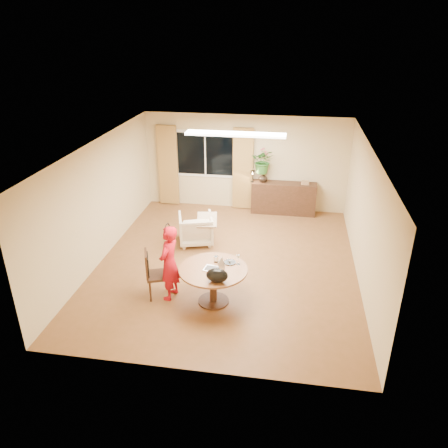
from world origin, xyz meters
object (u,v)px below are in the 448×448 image
dining_chair (158,274)px  child (169,263)px  armchair (196,229)px  sideboard (283,198)px  dining_table (213,276)px

dining_chair → child: size_ratio=0.65×
child → armchair: size_ratio=1.87×
child → armchair: child is taller
child → sideboard: 4.83m
dining_chair → child: child is taller
dining_chair → armchair: bearing=65.0°
dining_table → child: child is taller
dining_table → armchair: 2.48m
armchair → sideboard: 2.90m
child → dining_chair: bearing=-77.8°
armchair → dining_chair: bearing=68.8°
dining_chair → sideboard: 4.93m
armchair → sideboard: (1.97, 2.13, 0.07)m
dining_chair → armchair: size_ratio=1.22×
dining_chair → sideboard: size_ratio=0.56×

